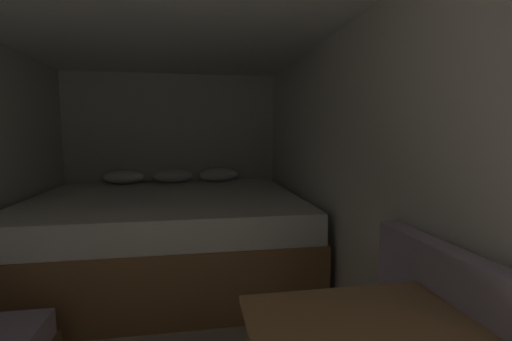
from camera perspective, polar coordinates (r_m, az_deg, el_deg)
wall_back at (r=4.49m, az=-13.10°, el=1.91°), size 2.60×0.05×2.04m
wall_right at (r=2.39m, az=15.62°, el=-1.55°), size 0.05×4.63×2.04m
bed at (r=3.51m, az=-13.82°, el=-9.74°), size 2.38×2.09×0.92m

